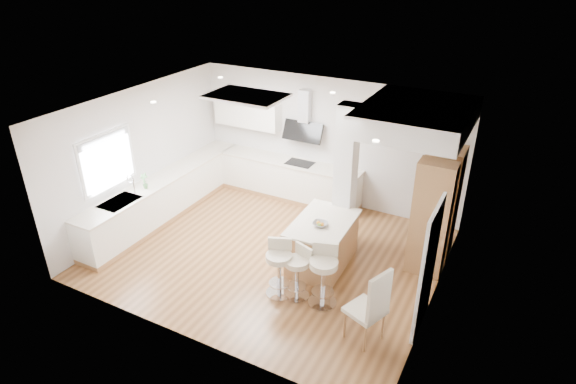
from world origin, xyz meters
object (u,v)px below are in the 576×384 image
Objects in this scene: bar_stool_b at (298,270)px; bar_stool_c at (324,273)px; bar_stool_a at (279,265)px; dining_chair at (372,305)px; peninsula at (322,243)px.

bar_stool_c is at bearing 25.13° from bar_stool_b.
dining_chair reaches higher than bar_stool_a.
dining_chair reaches higher than peninsula.
peninsula is at bearing 155.29° from dining_chair.
peninsula is at bearing 110.81° from bar_stool_b.
bar_stool_a is 0.75m from bar_stool_c.
bar_stool_a is 1.07× the size of bar_stool_b.
peninsula is 1.09m from bar_stool_c.
bar_stool_a reaches higher than peninsula.
dining_chair is (1.70, -0.37, 0.12)m from bar_stool_a.
peninsula is 1.60× the size of bar_stool_b.
bar_stool_b is at bearing -176.31° from dining_chair.
bar_stool_b is (0.31, 0.07, -0.04)m from bar_stool_a.
bar_stool_b is 0.44m from bar_stool_c.
dining_chair is at bearing -44.40° from bar_stool_c.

